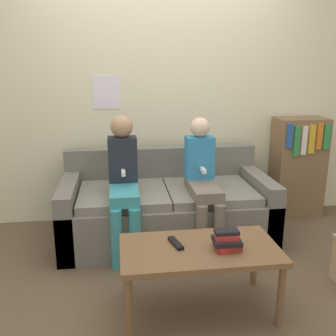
{
  "coord_description": "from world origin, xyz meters",
  "views": [
    {
      "loc": [
        -0.41,
        -2.59,
        1.52
      ],
      "look_at": [
        0.0,
        0.43,
        0.69
      ],
      "focal_mm": 40.0,
      "sensor_mm": 36.0,
      "label": 1
    }
  ],
  "objects_px": {
    "coffee_table": "(199,254)",
    "person_left": "(123,178)",
    "couch": "(166,208)",
    "person_right": "(203,178)",
    "tv_remote": "(176,243)",
    "bookshelf": "(297,167)"
  },
  "relations": [
    {
      "from": "bookshelf",
      "to": "couch",
      "type": "bearing_deg",
      "value": -166.28
    },
    {
      "from": "coffee_table",
      "to": "person_right",
      "type": "bearing_deg",
      "value": 76.24
    },
    {
      "from": "tv_remote",
      "to": "person_left",
      "type": "bearing_deg",
      "value": 95.26
    },
    {
      "from": "person_right",
      "to": "tv_remote",
      "type": "distance_m",
      "value": 0.93
    },
    {
      "from": "bookshelf",
      "to": "coffee_table",
      "type": "bearing_deg",
      "value": -133.04
    },
    {
      "from": "couch",
      "to": "tv_remote",
      "type": "relative_size",
      "value": 10.46
    },
    {
      "from": "coffee_table",
      "to": "person_right",
      "type": "xyz_separation_m",
      "value": [
        0.22,
        0.89,
        0.22
      ]
    },
    {
      "from": "bookshelf",
      "to": "tv_remote",
      "type": "bearing_deg",
      "value": -136.96
    },
    {
      "from": "couch",
      "to": "coffee_table",
      "type": "distance_m",
      "value": 1.1
    },
    {
      "from": "tv_remote",
      "to": "bookshelf",
      "type": "distance_m",
      "value": 2.03
    },
    {
      "from": "coffee_table",
      "to": "person_right",
      "type": "height_order",
      "value": "person_right"
    },
    {
      "from": "couch",
      "to": "coffee_table",
      "type": "bearing_deg",
      "value": -86.5
    },
    {
      "from": "couch",
      "to": "bookshelf",
      "type": "distance_m",
      "value": 1.47
    },
    {
      "from": "person_left",
      "to": "coffee_table",
      "type": "bearing_deg",
      "value": -63.7
    },
    {
      "from": "coffee_table",
      "to": "person_left",
      "type": "bearing_deg",
      "value": 116.3
    },
    {
      "from": "couch",
      "to": "person_right",
      "type": "xyz_separation_m",
      "value": [
        0.28,
        -0.2,
        0.34
      ]
    },
    {
      "from": "tv_remote",
      "to": "person_right",
      "type": "bearing_deg",
      "value": 52.38
    },
    {
      "from": "couch",
      "to": "person_left",
      "type": "bearing_deg",
      "value": -152.65
    },
    {
      "from": "bookshelf",
      "to": "person_left",
      "type": "bearing_deg",
      "value": -163.2
    },
    {
      "from": "couch",
      "to": "person_left",
      "type": "distance_m",
      "value": 0.56
    },
    {
      "from": "couch",
      "to": "bookshelf",
      "type": "xyz_separation_m",
      "value": [
        1.41,
        0.34,
        0.24
      ]
    },
    {
      "from": "person_right",
      "to": "bookshelf",
      "type": "distance_m",
      "value": 1.25
    }
  ]
}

